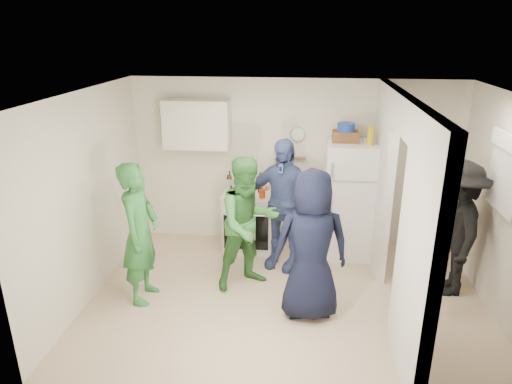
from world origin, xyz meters
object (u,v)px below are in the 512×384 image
Objects in this scene: stove at (249,220)px; person_green_center at (248,224)px; person_navy at (311,246)px; person_nook at (456,229)px; fridge at (348,200)px; yellow_cup_stack_top at (371,136)px; person_green_left at (140,233)px; blue_bowl at (346,127)px; person_denim at (282,205)px; wicker_basket at (345,136)px.

person_green_center is (0.13, -1.06, 0.42)m from stove.
person_navy reaches higher than person_nook.
stove is at bearing -103.86° from person_nook.
yellow_cup_stack_top is (0.22, -0.10, 0.96)m from fridge.
stove is 1.92m from person_green_left.
person_denim is at bearing -146.99° from blue_bowl.
person_green_center is at bearing -141.97° from fridge.
person_denim is at bearing -146.99° from wicker_basket.
person_green_center is at bearing -82.85° from stove.
wicker_basket reaches higher than stove.
person_navy is at bearing -60.81° from stove.
person_green_left is 0.95× the size of person_denim.
fridge is at bearing -57.82° from person_green_left.
person_denim reaches higher than person_navy.
yellow_cup_stack_top is at bearing -123.28° from person_nook.
stove is at bearing -179.15° from wicker_basket.
wicker_basket is 0.20× the size of person_green_left.
person_green_center is at bearing -67.72° from person_green_left.
stove is 1.88m from wicker_basket.
fridge is 1.52m from person_nook.
person_denim is (-0.82, -0.53, -0.84)m from wicker_basket.
blue_bowl reaches higher than yellow_cup_stack_top.
fridge is at bearing -121.04° from person_nook.
yellow_cup_stack_top is (1.66, -0.13, 1.36)m from stove.
blue_bowl reaches higher than fridge.
blue_bowl is (1.34, 0.02, 1.44)m from stove.
blue_bowl is 1.93m from person_nook.
wicker_basket is 1.92m from person_navy.
yellow_cup_stack_top is at bearing -4.47° from stove.
person_nook is (2.67, -0.93, 0.41)m from stove.
stove is at bearing -34.12° from person_green_left.
yellow_cup_stack_top reaches higher than person_green_left.
wicker_basket is (1.34, 0.02, 1.31)m from stove.
person_green_center is 0.96m from person_navy.
person_navy is at bearing -104.79° from blue_bowl.
person_nook is (1.00, -0.80, -0.95)m from yellow_cup_stack_top.
blue_bowl is 3.06m from person_green_left.
person_navy is at bearing -91.28° from person_green_left.
person_navy is (-0.54, -1.60, 0.04)m from fridge.
person_green_center is (1.24, 0.46, -0.01)m from person_green_left.
wicker_basket is 1.85m from person_green_center.
yellow_cup_stack_top reaches higher than fridge.
blue_bowl is at bearing 52.60° from person_denim.
fridge is at bearing -118.54° from person_navy.
person_denim reaches higher than stove.
person_navy is at bearing -51.33° from person_denim.
blue_bowl is at bearing 154.89° from yellow_cup_stack_top.
wicker_basket reaches higher than person_navy.
person_nook is at bearing -79.25° from person_green_left.
blue_bowl is 0.14× the size of person_green_left.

